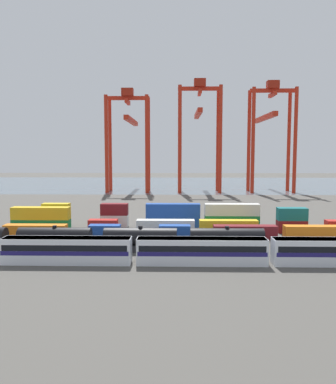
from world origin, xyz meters
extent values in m
plane|color=#4C4944|center=(0.00, 40.00, 0.00)|extent=(420.00, 420.00, 0.00)
cube|color=slate|center=(0.00, 135.19, 0.00)|extent=(400.00, 110.00, 0.01)
cube|color=silver|center=(-14.66, -18.14, 1.95)|extent=(19.29, 3.10, 3.90)
cube|color=navy|center=(-14.66, -18.14, 1.85)|extent=(18.91, 3.14, 0.64)
cube|color=black|center=(-14.66, -18.14, 2.63)|extent=(18.52, 3.13, 0.90)
cube|color=slate|center=(-14.66, -18.14, 3.72)|extent=(19.10, 2.85, 0.36)
cube|color=silver|center=(5.53, -18.14, 1.95)|extent=(19.29, 3.10, 3.90)
cube|color=navy|center=(5.53, -18.14, 1.85)|extent=(18.91, 3.14, 0.64)
cube|color=black|center=(5.53, -18.14, 2.63)|extent=(18.52, 3.13, 0.90)
cube|color=slate|center=(5.53, -18.14, 3.72)|extent=(19.10, 2.85, 0.36)
cube|color=#232326|center=(-18.83, -10.53, 0.55)|extent=(12.26, 2.50, 1.10)
cylinder|color=black|center=(-18.83, -10.53, 2.53)|extent=(12.26, 2.86, 2.86)
cylinder|color=black|center=(-18.83, -10.53, 4.14)|extent=(0.70, 0.70, 0.36)
cube|color=#232326|center=(-4.30, -10.53, 0.55)|extent=(12.26, 2.50, 1.10)
cylinder|color=black|center=(-4.30, -10.53, 2.53)|extent=(12.26, 2.86, 2.86)
cylinder|color=black|center=(-4.30, -10.53, 4.14)|extent=(0.70, 0.70, 0.36)
cube|color=#232326|center=(10.23, -10.53, 0.55)|extent=(12.26, 2.50, 1.10)
cylinder|color=black|center=(10.23, -10.53, 2.53)|extent=(12.26, 2.86, 2.86)
cylinder|color=black|center=(10.23, -10.53, 4.14)|extent=(0.70, 0.70, 0.36)
cube|color=orange|center=(-25.76, -0.43, 1.30)|extent=(12.10, 2.44, 2.60)
cube|color=#1C4299|center=(-12.18, -0.43, 1.30)|extent=(6.04, 2.44, 2.60)
cube|color=#1C4299|center=(1.40, -0.43, 1.30)|extent=(6.04, 2.44, 2.60)
cube|color=maroon|center=(14.98, -0.43, 1.30)|extent=(12.10, 2.44, 2.60)
cube|color=orange|center=(28.56, -0.43, 1.30)|extent=(12.10, 2.44, 2.60)
cube|color=#197538|center=(-26.77, 5.74, 1.30)|extent=(12.10, 2.44, 2.60)
cube|color=gold|center=(-26.77, 5.74, 3.90)|extent=(12.10, 2.44, 2.60)
cube|color=#AD211C|center=(-13.65, 5.74, 1.30)|extent=(6.04, 2.44, 2.60)
cube|color=silver|center=(-0.53, 5.74, 1.30)|extent=(12.10, 2.44, 2.60)
cube|color=gold|center=(12.60, 5.74, 1.30)|extent=(12.10, 2.44, 2.60)
cube|color=maroon|center=(25.72, 5.74, 1.30)|extent=(6.04, 2.44, 2.60)
cube|color=#146066|center=(25.72, 5.74, 3.90)|extent=(6.04, 2.44, 2.60)
cube|color=slate|center=(-25.41, 11.92, 1.30)|extent=(6.04, 2.44, 2.60)
cube|color=gold|center=(-25.41, 11.92, 3.90)|extent=(6.04, 2.44, 2.60)
cube|color=silver|center=(-12.22, 11.92, 1.30)|extent=(6.04, 2.44, 2.60)
cube|color=maroon|center=(-12.22, 11.92, 3.90)|extent=(6.04, 2.44, 2.60)
cube|color=#1C4299|center=(0.97, 11.92, 1.30)|extent=(12.10, 2.44, 2.60)
cube|color=#1C4299|center=(0.97, 11.92, 3.90)|extent=(12.10, 2.44, 2.60)
cube|color=#197538|center=(14.15, 11.92, 1.30)|extent=(12.10, 2.44, 2.60)
cube|color=silver|center=(14.15, 11.92, 3.90)|extent=(12.10, 2.44, 2.60)
cylinder|color=red|center=(-27.30, 88.13, 20.09)|extent=(1.50, 1.50, 40.17)
cylinder|color=red|center=(-10.56, 88.13, 20.09)|extent=(1.50, 1.50, 40.17)
cylinder|color=red|center=(-27.30, 97.14, 20.09)|extent=(1.50, 1.50, 40.17)
cylinder|color=red|center=(-10.56, 97.14, 20.09)|extent=(1.50, 1.50, 40.17)
cube|color=red|center=(-18.93, 92.64, 39.37)|extent=(18.35, 1.20, 1.60)
cube|color=red|center=(-18.93, 92.64, 37.77)|extent=(1.20, 10.61, 1.60)
cube|color=red|center=(-18.93, 106.48, 31.01)|extent=(2.00, 39.55, 2.00)
cube|color=maroon|center=(-18.93, 92.64, 41.77)|extent=(4.80, 4.00, 3.20)
cylinder|color=red|center=(3.01, 87.92, 21.98)|extent=(1.50, 1.50, 43.95)
cylinder|color=red|center=(19.58, 87.92, 21.98)|extent=(1.50, 1.50, 43.95)
cylinder|color=red|center=(3.01, 97.35, 21.98)|extent=(1.50, 1.50, 43.95)
cylinder|color=red|center=(19.58, 97.35, 21.98)|extent=(1.50, 1.50, 43.95)
cube|color=red|center=(11.30, 92.64, 43.15)|extent=(18.17, 1.20, 1.60)
cube|color=red|center=(11.30, 92.64, 41.55)|extent=(1.20, 11.03, 1.60)
cube|color=red|center=(11.30, 104.10, 33.95)|extent=(2.00, 32.75, 2.00)
cube|color=maroon|center=(11.30, 92.64, 45.55)|extent=(4.80, 4.00, 3.20)
cylinder|color=red|center=(32.94, 87.95, 21.53)|extent=(1.50, 1.50, 43.05)
cylinder|color=red|center=(50.10, 87.95, 21.53)|extent=(1.50, 1.50, 43.05)
cylinder|color=red|center=(32.94, 97.32, 21.53)|extent=(1.50, 1.50, 43.05)
cylinder|color=red|center=(50.10, 97.32, 21.53)|extent=(1.50, 1.50, 43.05)
cube|color=red|center=(41.52, 92.64, 42.25)|extent=(18.76, 1.20, 1.60)
cube|color=red|center=(41.52, 92.64, 40.65)|extent=(1.20, 10.97, 1.60)
cube|color=red|center=(41.52, 107.22, 32.36)|extent=(2.00, 41.67, 2.00)
cube|color=maroon|center=(41.52, 92.64, 44.65)|extent=(4.80, 4.00, 3.20)
camera|label=1|loc=(1.81, -76.20, 16.54)|focal=37.16mm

